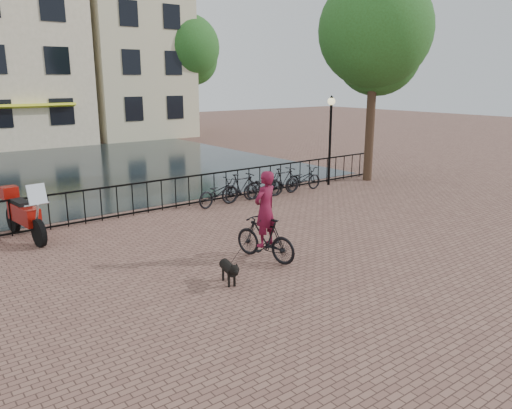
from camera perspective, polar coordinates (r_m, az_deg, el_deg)
ground at (r=10.33m, az=10.31°, el=-9.74°), size 100.00×100.00×0.00m
canal_water at (r=24.96m, az=-20.42°, el=3.72°), size 20.00×20.00×0.00m
railing at (r=16.34m, az=-10.71°, el=1.05°), size 20.00×0.05×1.02m
canal_house_mid at (r=37.09m, az=-26.59°, el=15.45°), size 8.00×9.50×11.80m
canal_house_right at (r=39.55m, az=-14.81°, el=17.36°), size 7.00×9.00×13.30m
tree_near_right at (r=21.27m, az=13.48°, el=18.74°), size 4.48×4.48×8.24m
tree_far_right at (r=38.42m, az=-7.91°, el=17.34°), size 4.76×4.76×8.76m
lamp_post at (r=19.99m, az=8.52°, el=8.95°), size 0.30×0.30×3.45m
cyclist at (r=11.57m, az=1.05°, el=-1.92°), size 0.89×1.88×2.48m
dog at (r=10.45m, az=-3.15°, el=-7.60°), size 0.46×0.85×0.55m
motorcycle at (r=14.46m, az=-25.04°, el=-0.42°), size 0.85×2.39×1.67m
parked_bike_0 at (r=16.71m, az=-4.27°, el=1.36°), size 1.78×0.83×0.90m
parked_bike_1 at (r=17.23m, az=-1.63°, el=1.95°), size 1.67×0.49×1.00m
parked_bike_2 at (r=17.80m, az=0.86°, el=2.19°), size 1.74×0.67×0.90m
parked_bike_3 at (r=18.38m, az=3.19°, el=2.71°), size 1.70×0.62×1.00m
parked_bike_4 at (r=19.01m, az=5.37°, el=2.90°), size 1.73×0.63×0.90m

